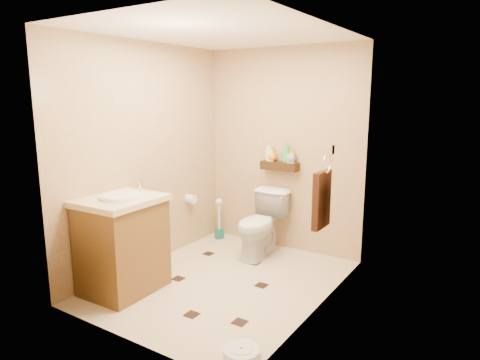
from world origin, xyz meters
The scene contains 20 objects.
ground centered at (0.00, 0.00, 0.00)m, with size 2.50×2.50×0.00m, color #C9BA93.
wall_back centered at (0.00, 1.25, 1.20)m, with size 2.00×0.04×2.40m, color tan.
wall_front centered at (0.00, -1.25, 1.20)m, with size 2.00×0.04×2.40m, color tan.
wall_left centered at (-1.00, 0.00, 1.20)m, with size 0.04×2.50×2.40m, color tan.
wall_right centered at (1.00, 0.00, 1.20)m, with size 0.04×2.50×2.40m, color tan.
ceiling centered at (0.00, 0.00, 2.40)m, with size 2.00×2.50×0.02m, color white.
wall_shelf centered at (0.00, 1.17, 1.02)m, with size 0.46×0.14×0.10m, color #32200D.
floor_accents centered at (0.01, -0.04, 0.00)m, with size 1.27×1.38×0.01m.
toilet centered at (-0.06, 0.83, 0.38)m, with size 0.42×0.74×0.75m, color white.
vanity centered at (-0.70, -0.66, 0.47)m, with size 0.64×0.77×1.06m.
bathroom_scale centered at (0.82, -0.95, 0.03)m, with size 0.28×0.28×0.05m.
toilet_brush centered at (-0.82, 1.07, 0.19)m, with size 0.12×0.12×0.54m.
towel_ring centered at (0.91, 0.25, 0.95)m, with size 0.12×0.30×0.76m.
toilet_paper centered at (-0.94, 0.65, 0.60)m, with size 0.12×0.11×0.12m.
bottle_a centered at (-0.15, 1.17, 1.18)m, with size 0.09×0.09×0.23m, color silver.
bottle_b centered at (-0.11, 1.17, 1.16)m, with size 0.08×0.08×0.17m, color #F6FF35.
bottle_c centered at (-0.10, 1.17, 1.14)m, with size 0.11×0.11×0.14m, color orange.
bottle_d centered at (0.09, 1.17, 1.19)m, with size 0.10×0.10×0.25m, color green.
bottle_e centered at (0.15, 1.17, 1.15)m, with size 0.08×0.08×0.17m, color #FCA354.
bottle_f centered at (0.15, 1.17, 1.14)m, with size 0.10×0.10×0.13m, color #477BB2.
Camera 1 is at (2.32, -3.29, 1.85)m, focal length 32.00 mm.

